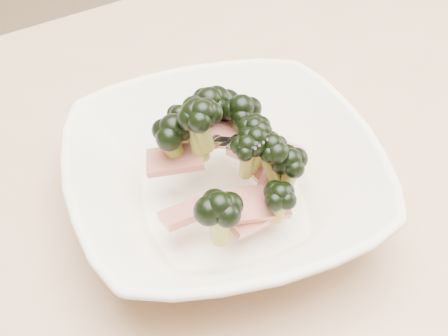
# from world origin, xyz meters

# --- Properties ---
(dining_table) EXTENTS (1.20, 0.80, 0.75)m
(dining_table) POSITION_xyz_m (0.00, 0.00, 0.65)
(dining_table) COLOR tan
(dining_table) RESTS_ON ground
(broccoli_dish) EXTENTS (0.33, 0.33, 0.12)m
(broccoli_dish) POSITION_xyz_m (-0.11, 0.01, 0.79)
(broccoli_dish) COLOR #F1E3CC
(broccoli_dish) RESTS_ON dining_table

